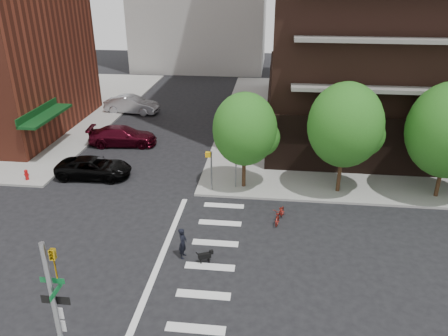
{
  "coord_description": "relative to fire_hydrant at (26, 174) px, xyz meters",
  "views": [
    {
      "loc": [
        5.61,
        -16.89,
        12.94
      ],
      "look_at": [
        3.0,
        6.0,
        2.5
      ],
      "focal_mm": 35.0,
      "sensor_mm": 36.0,
      "label": 1
    }
  ],
  "objects": [
    {
      "name": "parked_car_black",
      "position": [
        4.23,
        1.2,
        0.15
      ],
      "size": [
        2.46,
        5.09,
        1.4
      ],
      "primitive_type": "imported",
      "rotation": [
        0.0,
        0.0,
        1.6
      ],
      "color": "black",
      "rests_on": "ground"
    },
    {
      "name": "dog_walker",
      "position": [
        12.08,
        -7.16,
        0.26
      ],
      "size": [
        0.62,
        0.43,
        1.63
      ],
      "primitive_type": "imported",
      "rotation": [
        0.0,
        0.0,
        1.5
      ],
      "color": "black",
      "rests_on": "ground"
    },
    {
      "name": "sidewalk_ne",
      "position": [
        31.0,
        15.7,
        -0.48
      ],
      "size": [
        39.0,
        33.0,
        0.15
      ],
      "primitive_type": "cube",
      "color": "gray",
      "rests_on": "ground"
    },
    {
      "name": "tree_b",
      "position": [
        20.5,
        0.7,
        3.99
      ],
      "size": [
        4.5,
        4.5,
        6.65
      ],
      "color": "#301E11",
      "rests_on": "sidewalk_ne"
    },
    {
      "name": "parked_car_silver",
      "position": [
        2.3,
        15.85,
        0.31
      ],
      "size": [
        2.32,
        5.4,
        1.73
      ],
      "primitive_type": "imported",
      "rotation": [
        0.0,
        0.0,
        1.48
      ],
      "color": "#96989E",
      "rests_on": "ground"
    },
    {
      "name": "pedestrian_signal",
      "position": [
        12.82,
        0.12,
        1.3
      ],
      "size": [
        2.18,
        0.67,
        2.6
      ],
      "color": "slate",
      "rests_on": "sidewalk_ne"
    },
    {
      "name": "crosswalk",
      "position": [
        12.71,
        -7.8,
        -0.55
      ],
      "size": [
        3.85,
        13.0,
        0.01
      ],
      "color": "silver",
      "rests_on": "ground"
    },
    {
      "name": "parked_car_maroon",
      "position": [
        4.24,
        7.27,
        0.23
      ],
      "size": [
        2.72,
        5.59,
        1.57
      ],
      "primitive_type": "imported",
      "rotation": [
        0.0,
        0.0,
        1.67
      ],
      "color": "#3E0713",
      "rests_on": "ground"
    },
    {
      "name": "dog",
      "position": [
        13.24,
        -7.46,
        -0.16
      ],
      "size": [
        0.74,
        0.45,
        0.63
      ],
      "rotation": [
        0.0,
        0.0,
        0.4
      ],
      "color": "black",
      "rests_on": "ground"
    },
    {
      "name": "tree_a",
      "position": [
        14.5,
        0.7,
        3.49
      ],
      "size": [
        4.0,
        4.0,
        5.9
      ],
      "color": "#301E11",
      "rests_on": "sidewalk_ne"
    },
    {
      "name": "scooter",
      "position": [
        16.83,
        -3.21,
        -0.08
      ],
      "size": [
        1.03,
        1.88,
        0.94
      ],
      "primitive_type": "imported",
      "rotation": [
        0.0,
        0.0,
        -0.24
      ],
      "color": "maroon",
      "rests_on": "ground"
    },
    {
      "name": "fire_hydrant",
      "position": [
        0.0,
        0.0,
        0.0
      ],
      "size": [
        0.24,
        0.24,
        0.73
      ],
      "color": "#A50C0C",
      "rests_on": "sidewalk_nw"
    },
    {
      "name": "ground",
      "position": [
        10.5,
        -7.8,
        -0.55
      ],
      "size": [
        120.0,
        120.0,
        0.0
      ],
      "primitive_type": "plane",
      "color": "black",
      "rests_on": "ground"
    }
  ]
}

